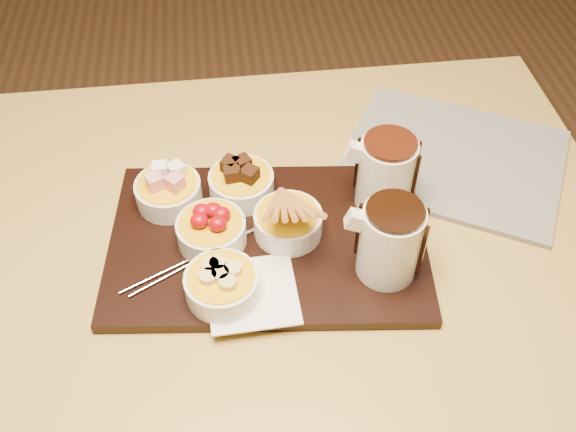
{
  "coord_description": "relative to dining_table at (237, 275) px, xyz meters",
  "views": [
    {
      "loc": [
        0.0,
        -0.63,
        1.48
      ],
      "look_at": [
        0.08,
        -0.03,
        0.81
      ],
      "focal_mm": 40.0,
      "sensor_mm": 36.0,
      "label": 1
    }
  ],
  "objects": [
    {
      "name": "dining_table",
      "position": [
        0.0,
        0.0,
        0.0
      ],
      "size": [
        1.2,
        0.8,
        0.75
      ],
      "color": "#B49543",
      "rests_on": "ground"
    },
    {
      "name": "serving_board",
      "position": [
        0.05,
        -0.03,
        0.11
      ],
      "size": [
        0.49,
        0.35,
        0.02
      ],
      "primitive_type": "cube",
      "rotation": [
        0.0,
        0.0,
        -0.11
      ],
      "color": "black",
      "rests_on": "dining_table"
    },
    {
      "name": "napkin",
      "position": [
        0.02,
        -0.12,
        0.12
      ],
      "size": [
        0.12,
        0.12,
        0.0
      ],
      "primitive_type": "cube",
      "rotation": [
        0.0,
        0.0,
        0.03
      ],
      "color": "white",
      "rests_on": "serving_board"
    },
    {
      "name": "bowl_marshmallows",
      "position": [
        -0.09,
        0.06,
        0.14
      ],
      "size": [
        0.1,
        0.1,
        0.04
      ],
      "primitive_type": "cylinder",
      "color": "white",
      "rests_on": "serving_board"
    },
    {
      "name": "bowl_cake",
      "position": [
        0.02,
        0.07,
        0.14
      ],
      "size": [
        0.1,
        0.1,
        0.04
      ],
      "primitive_type": "cylinder",
      "color": "white",
      "rests_on": "serving_board"
    },
    {
      "name": "bowl_strawberries",
      "position": [
        -0.03,
        -0.02,
        0.14
      ],
      "size": [
        0.1,
        0.1,
        0.04
      ],
      "primitive_type": "cylinder",
      "color": "white",
      "rests_on": "serving_board"
    },
    {
      "name": "bowl_biscotti",
      "position": [
        0.08,
        -0.02,
        0.14
      ],
      "size": [
        0.1,
        0.1,
        0.04
      ],
      "primitive_type": "cylinder",
      "color": "white",
      "rests_on": "serving_board"
    },
    {
      "name": "bowl_bananas",
      "position": [
        -0.02,
        -0.12,
        0.14
      ],
      "size": [
        0.1,
        0.1,
        0.04
      ],
      "primitive_type": "cylinder",
      "color": "white",
      "rests_on": "serving_board"
    },
    {
      "name": "pitcher_dark_chocolate",
      "position": [
        0.21,
        -0.1,
        0.17
      ],
      "size": [
        0.09,
        0.09,
        0.11
      ],
      "primitive_type": "cylinder",
      "rotation": [
        0.0,
        0.0,
        -0.11
      ],
      "color": "silver",
      "rests_on": "serving_board"
    },
    {
      "name": "pitcher_milk_chocolate",
      "position": [
        0.23,
        0.02,
        0.17
      ],
      "size": [
        0.09,
        0.09,
        0.11
      ],
      "primitive_type": "cylinder",
      "rotation": [
        0.0,
        0.0,
        -0.11
      ],
      "color": "silver",
      "rests_on": "serving_board"
    },
    {
      "name": "fondue_skewers",
      "position": [
        -0.04,
        -0.05,
        0.12
      ],
      "size": [
        0.14,
        0.25,
        0.01
      ],
      "primitive_type": null,
      "rotation": [
        0.0,
        0.0,
        -1.12
      ],
      "color": "silver",
      "rests_on": "serving_board"
    },
    {
      "name": "newspaper",
      "position": [
        0.38,
        0.12,
        0.1
      ],
      "size": [
        0.44,
        0.41,
        0.01
      ],
      "primitive_type": "cube",
      "rotation": [
        0.0,
        0.0,
        -0.51
      ],
      "color": "beige",
      "rests_on": "dining_table"
    }
  ]
}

